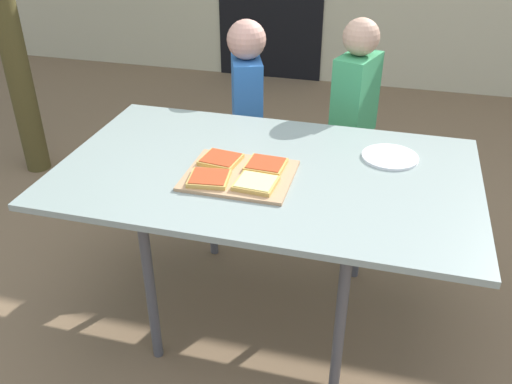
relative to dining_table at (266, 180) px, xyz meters
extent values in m
plane|color=brown|center=(0.00, 0.00, -0.63)|extent=(16.00, 16.00, 0.00)
cube|color=#8C9B94|center=(0.00, 0.00, 0.04)|extent=(1.50, 0.90, 0.02)
cylinder|color=#4C4C51|center=(-0.34, -0.34, -0.31)|extent=(0.04, 0.04, 0.66)
cylinder|color=#4C4C51|center=(0.34, -0.34, -0.31)|extent=(0.04, 0.04, 0.66)
cylinder|color=#4C4C51|center=(-0.34, 0.34, -0.31)|extent=(0.04, 0.04, 0.66)
cylinder|color=#4C4C51|center=(0.34, 0.34, -0.31)|extent=(0.04, 0.04, 0.66)
cube|color=tan|center=(-0.08, -0.08, 0.05)|extent=(0.37, 0.31, 0.01)
cube|color=gold|center=(0.00, -0.01, 0.07)|extent=(0.14, 0.13, 0.02)
cube|color=#C14421|center=(0.00, -0.01, 0.08)|extent=(0.13, 0.12, 0.00)
cube|color=gold|center=(0.00, -0.14, 0.07)|extent=(0.14, 0.14, 0.02)
cube|color=#FBEA8F|center=(0.00, -0.14, 0.08)|extent=(0.13, 0.12, 0.00)
cube|color=gold|center=(-0.16, -0.15, 0.07)|extent=(0.15, 0.14, 0.02)
cube|color=#C14421|center=(-0.16, -0.15, 0.08)|extent=(0.13, 0.13, 0.00)
cube|color=gold|center=(-0.17, -0.01, 0.07)|extent=(0.15, 0.14, 0.02)
cube|color=#C14421|center=(-0.17, -0.01, 0.08)|extent=(0.13, 0.13, 0.00)
cylinder|color=white|center=(0.43, 0.20, 0.05)|extent=(0.21, 0.21, 0.01)
cylinder|color=navy|center=(-0.33, 0.88, -0.43)|extent=(0.09, 0.09, 0.42)
cylinder|color=navy|center=(-0.28, 0.75, -0.43)|extent=(0.09, 0.09, 0.42)
cube|color=blue|center=(-0.30, 0.82, -0.02)|extent=(0.21, 0.27, 0.40)
sphere|color=#E19F8B|center=(-0.30, 0.82, 0.28)|extent=(0.19, 0.19, 0.19)
cylinder|color=#315037|center=(0.26, 0.79, -0.37)|extent=(0.09, 0.09, 0.53)
cylinder|color=#315037|center=(0.22, 0.66, -0.37)|extent=(0.09, 0.09, 0.53)
cube|color=#3FA566|center=(0.24, 0.73, 0.08)|extent=(0.21, 0.27, 0.37)
sphere|color=tan|center=(0.24, 0.73, 0.35)|extent=(0.16, 0.16, 0.16)
cylinder|color=#4E4521|center=(-1.68, 0.89, 0.18)|extent=(0.14, 0.14, 1.63)
camera|label=1|loc=(0.41, -1.70, 0.99)|focal=38.64mm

